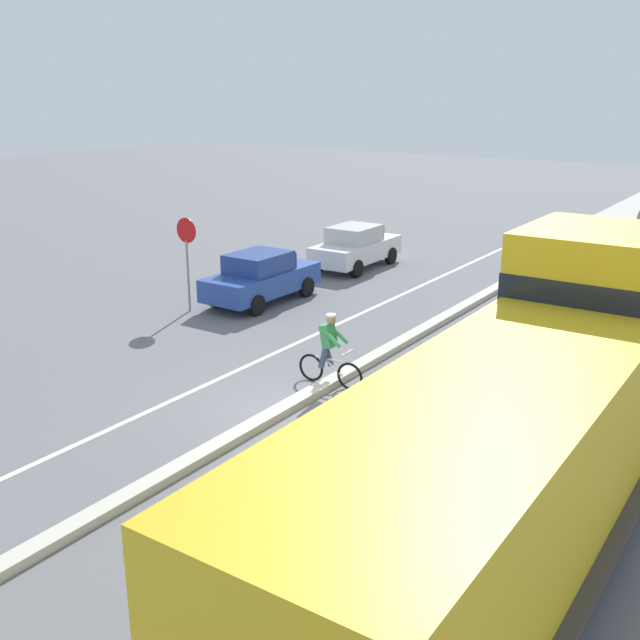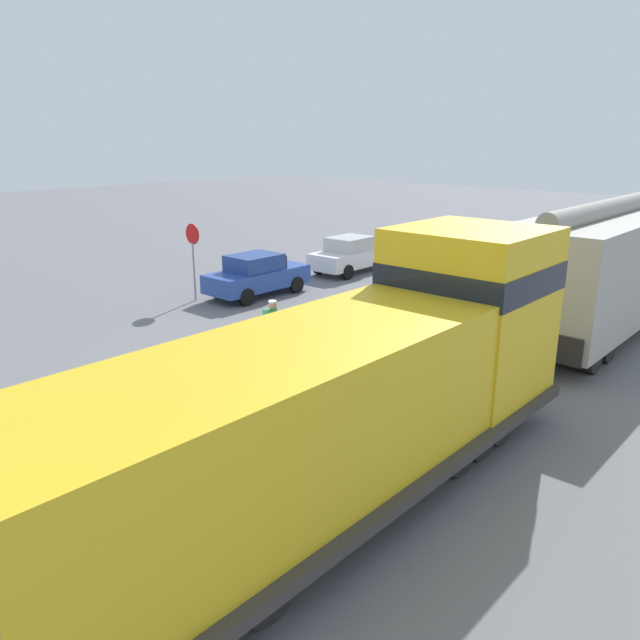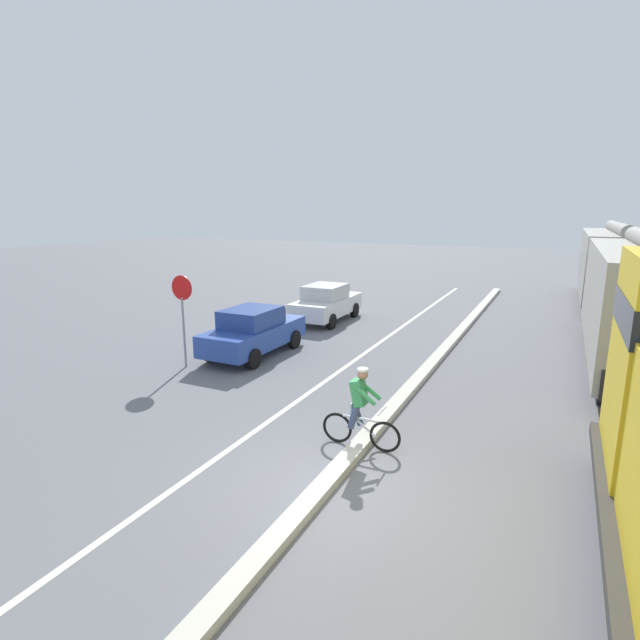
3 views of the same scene
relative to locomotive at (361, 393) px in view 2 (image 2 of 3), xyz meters
The scene contains 9 objects.
ground_plane 6.28m from the locomotive, 162.37° to the left, with size 120.00×120.00×0.00m, color slate.
median_curb 9.85m from the locomotive, 126.25° to the left, with size 0.36×36.00×0.16m, color beige.
lane_stripe 11.43m from the locomotive, 136.12° to the left, with size 0.14×36.00×0.01m, color silver.
locomotive is the anchor object (origin of this frame).
hopper_car_lead 12.16m from the locomotive, 90.00° to the left, with size 2.90×10.60×4.18m.
parked_car_blue 14.09m from the locomotive, 144.53° to the left, with size 1.85×4.21×1.62m.
parked_car_white 18.07m from the locomotive, 129.48° to the left, with size 1.88×4.22×1.62m.
cyclist 6.81m from the locomotive, 148.92° to the left, with size 1.71×0.48×1.71m.
stop_sign 14.04m from the locomotive, 154.18° to the left, with size 0.76×0.08×2.88m.
Camera 2 is at (11.70, -9.53, 5.96)m, focal length 35.00 mm.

